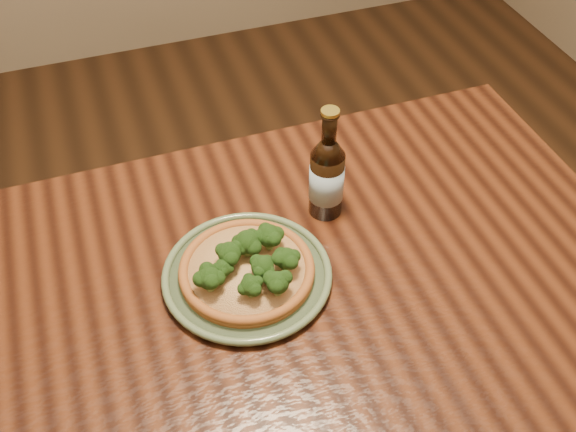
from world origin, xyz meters
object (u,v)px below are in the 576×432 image
object	(u,v)px
plate	(247,275)
pizza	(248,268)
beer_bottle	(327,176)
table	(216,350)

from	to	relation	value
plate	pizza	size ratio (longest dim) A/B	1.26
plate	beer_bottle	world-z (taller)	beer_bottle
table	beer_bottle	world-z (taller)	beer_bottle
pizza	beer_bottle	distance (m)	0.23
pizza	beer_bottle	xyz separation A→B (m)	(0.19, 0.12, 0.06)
beer_bottle	pizza	bearing A→B (deg)	-148.58
table	pizza	bearing A→B (deg)	37.04
table	plate	bearing A→B (deg)	38.60
plate	table	bearing A→B (deg)	-141.40
pizza	table	bearing A→B (deg)	-142.96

